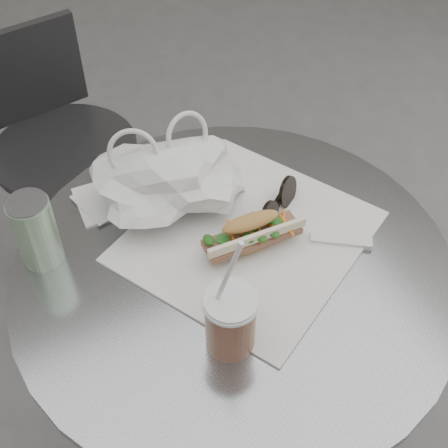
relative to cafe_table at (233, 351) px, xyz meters
name	(u,v)px	position (x,y,z in m)	size (l,w,h in m)	color
cafe_table	(233,351)	(0.00, 0.00, 0.00)	(0.76, 0.76, 0.74)	slate
chair_far	(68,177)	(-0.12, 0.80, -0.13)	(0.39, 0.41, 0.74)	#2F2F31
sandwich_paper	(247,236)	(0.05, 0.05, 0.28)	(0.39, 0.37, 0.00)	white
banh_mi	(251,234)	(0.04, 0.02, 0.31)	(0.21, 0.09, 0.07)	tan
iced_coffee	(230,321)	(-0.07, -0.13, 0.33)	(0.08, 0.08, 0.24)	brown
sunglasses	(277,206)	(0.13, 0.07, 0.30)	(0.12, 0.09, 0.06)	black
plastic_bag	(168,180)	(-0.04, 0.19, 0.34)	(0.25, 0.19, 0.12)	white
napkin_stack	(106,200)	(-0.14, 0.25, 0.28)	(0.12, 0.12, 0.01)	white
drink_can	(36,231)	(-0.28, 0.17, 0.34)	(0.07, 0.07, 0.13)	#579054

